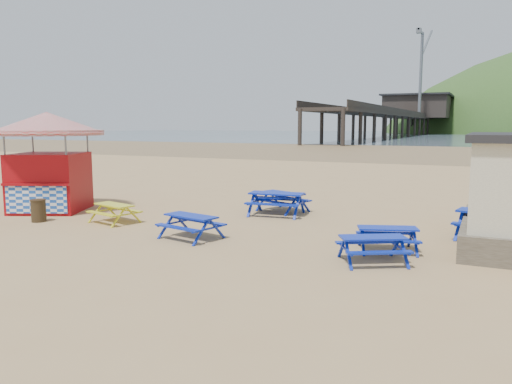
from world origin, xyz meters
The scene contains 13 objects.
ground centered at (0.00, 0.00, 0.00)m, with size 400.00×400.00×0.00m, color tan.
wet_sand centered at (0.00, 55.00, 0.00)m, with size 400.00×400.00×0.00m, color olive.
sea centered at (0.00, 170.00, 0.01)m, with size 400.00×400.00×0.00m, color #42535F.
picnic_table_blue_a centered at (0.21, 2.64, 0.43)m, with size 2.21×1.87×0.85m.
picnic_table_blue_b centered at (0.12, 3.50, 0.38)m, with size 2.21×2.01×0.76m.
picnic_table_blue_c centered at (7.64, 1.49, 0.43)m, with size 2.33×2.01×0.86m.
picnic_table_blue_d centered at (-0.58, -2.08, 0.36)m, with size 1.95×1.71×0.71m.
picnic_table_blue_e centered at (5.03, -1.14, 0.33)m, with size 1.89×1.71×0.66m.
picnic_table_blue_f centered at (4.92, -2.47, 0.33)m, with size 2.02×1.90×0.67m.
picnic_table_yellow centered at (-4.33, -1.13, 0.33)m, with size 1.82×1.61×0.65m.
ice_cream_kiosk centered at (-8.28, -0.25, 2.45)m, with size 5.74×5.74×3.89m.
litter_bin centered at (-6.87, -2.12, 0.40)m, with size 0.54×0.54×0.79m.
pier centered at (-17.99, 178.23, 5.46)m, with size 24.00×220.00×39.29m.
Camera 1 is at (7.39, -14.53, 3.38)m, focal length 35.00 mm.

